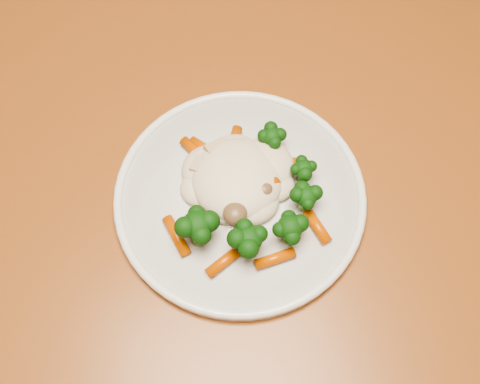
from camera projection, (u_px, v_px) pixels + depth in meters
The scene contains 3 objects.
dining_table at pixel (203, 270), 0.73m from camera, with size 1.56×1.33×0.75m.
plate at pixel (240, 198), 0.67m from camera, with size 0.28×0.28×0.01m, color silver.
meal at pixel (244, 190), 0.65m from camera, with size 0.18×0.18×0.05m.
Camera 1 is at (0.16, -0.03, 1.36)m, focal length 45.00 mm.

